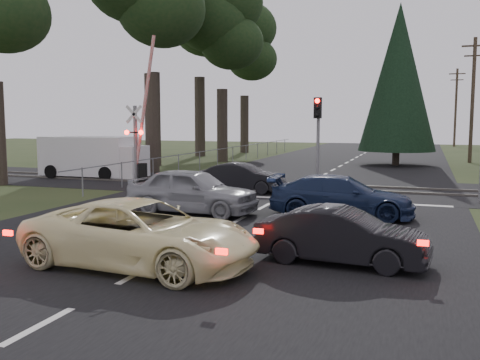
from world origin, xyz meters
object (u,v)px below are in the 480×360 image
at_px(white_van, 95,157).
at_px(traffic_signal_center, 318,128).
at_px(silver_car, 192,191).
at_px(blue_sedan, 341,197).
at_px(crossing_signal, 140,143).
at_px(dark_hatchback, 342,236).
at_px(utility_pole_far, 456,106).
at_px(cream_coupe, 141,234).
at_px(dark_car_far, 242,178).
at_px(utility_pole_mid, 473,98).

bearing_deg(white_van, traffic_signal_center, -8.81).
bearing_deg(silver_car, blue_sedan, -74.31).
relative_size(crossing_signal, white_van, 1.21).
bearing_deg(blue_sedan, dark_hatchback, -174.89).
height_order(crossing_signal, traffic_signal_center, crossing_signal).
height_order(utility_pole_far, white_van, utility_pole_far).
relative_size(crossing_signal, dark_hatchback, 1.88).
distance_m(cream_coupe, dark_car_far, 12.13).
xyz_separation_m(blue_sedan, white_van, (-14.38, 7.42, 0.46)).
bearing_deg(dark_hatchback, utility_pole_mid, -3.84).
bearing_deg(crossing_signal, dark_hatchback, -43.77).
distance_m(utility_pole_mid, blue_sedan, 26.10).
xyz_separation_m(crossing_signal, utility_pole_far, (15.77, 45.21, 2.67)).
bearing_deg(utility_pole_far, silver_car, -101.46).
distance_m(traffic_signal_center, white_van, 12.64).
relative_size(dark_car_far, white_van, 0.66).
height_order(traffic_signal_center, white_van, traffic_signal_center).
xyz_separation_m(dark_car_far, white_van, (-9.36, 2.79, 0.51)).
distance_m(utility_pole_mid, dark_hatchback, 31.47).
relative_size(utility_pole_mid, dark_car_far, 2.37).
distance_m(blue_sedan, dark_car_far, 6.83).
bearing_deg(white_van, utility_pole_mid, 40.05).
distance_m(cream_coupe, blue_sedan, 8.00).
relative_size(crossing_signal, cream_coupe, 1.35).
distance_m(cream_coupe, white_van, 18.56).
xyz_separation_m(utility_pole_mid, utility_pole_far, (0.00, 25.00, 0.00)).
relative_size(cream_coupe, dark_hatchback, 1.39).
bearing_deg(dark_car_far, dark_hatchback, -151.38).
xyz_separation_m(crossing_signal, silver_car, (5.40, -5.96, -1.29)).
xyz_separation_m(silver_car, blue_sedan, (4.83, 0.99, -0.09)).
xyz_separation_m(crossing_signal, traffic_signal_center, (8.27, 0.89, 0.75)).
bearing_deg(dark_hatchback, blue_sedan, 13.55).
xyz_separation_m(utility_pole_far, blue_sedan, (-5.55, -50.18, -4.05)).
relative_size(utility_pole_mid, cream_coupe, 1.75).
distance_m(blue_sedan, white_van, 16.19).
height_order(cream_coupe, dark_car_far, cream_coupe).
height_order(dark_hatchback, dark_car_far, dark_car_far).
distance_m(traffic_signal_center, silver_car, 7.70).
bearing_deg(white_van, blue_sedan, -28.94).
bearing_deg(dark_hatchback, crossing_signal, 50.99).
height_order(utility_pole_mid, silver_car, utility_pole_mid).
xyz_separation_m(utility_pole_mid, dark_hatchback, (-4.67, -30.85, -4.11)).
height_order(utility_pole_mid, dark_hatchback, utility_pole_mid).
distance_m(crossing_signal, utility_pole_mid, 25.78).
bearing_deg(dark_car_far, traffic_signal_center, -69.42).
bearing_deg(utility_pole_mid, crossing_signal, -127.97).
height_order(traffic_signal_center, dark_hatchback, traffic_signal_center).
height_order(traffic_signal_center, blue_sedan, traffic_signal_center).
distance_m(crossing_signal, cream_coupe, 14.27).
relative_size(crossing_signal, traffic_signal_center, 1.70).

